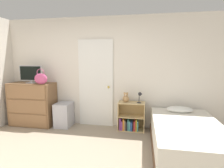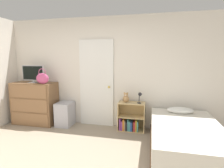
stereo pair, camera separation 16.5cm
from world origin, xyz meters
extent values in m
cube|color=silver|center=(0.00, 2.11, 1.27)|extent=(10.00, 0.06, 2.55)
cube|color=white|center=(0.01, 2.06, 1.02)|extent=(0.82, 0.04, 2.04)
sphere|color=gold|center=(0.33, 2.02, 0.95)|extent=(0.06, 0.06, 0.06)
cube|color=brown|center=(-1.51, 1.83, 0.51)|extent=(1.06, 0.47, 1.03)
cube|color=#89613E|center=(-1.51, 1.59, 0.17)|extent=(0.97, 0.01, 0.30)
cube|color=#89613E|center=(-1.51, 1.59, 0.51)|extent=(0.97, 0.01, 0.30)
cube|color=#89613E|center=(-1.51, 1.59, 0.85)|extent=(0.97, 0.01, 0.30)
cube|color=#B7B7BC|center=(-1.51, 1.83, 1.04)|extent=(0.20, 0.16, 0.02)
cylinder|color=#B7B7BC|center=(-1.51, 1.83, 1.06)|extent=(0.04, 0.04, 0.04)
cube|color=#B7B7BC|center=(-1.51, 1.83, 1.26)|extent=(0.57, 0.02, 0.36)
cube|color=black|center=(-1.51, 1.81, 1.26)|extent=(0.53, 0.01, 0.32)
ellipsoid|color=#C64C7F|center=(-1.16, 1.67, 1.15)|extent=(0.32, 0.10, 0.25)
torus|color=#C64C7F|center=(-1.16, 1.67, 1.29)|extent=(0.19, 0.01, 0.19)
cube|color=#ADADB7|center=(-0.72, 1.85, 0.28)|extent=(0.35, 0.42, 0.56)
cube|color=tan|center=(0.59, 1.91, 0.32)|extent=(0.02, 0.30, 0.64)
cube|color=tan|center=(1.16, 1.91, 0.32)|extent=(0.02, 0.30, 0.64)
cube|color=tan|center=(0.87, 1.91, 0.01)|extent=(0.55, 0.30, 0.02)
cube|color=tan|center=(0.87, 1.91, 0.32)|extent=(0.55, 0.30, 0.02)
cube|color=tan|center=(0.87, 1.91, 0.63)|extent=(0.55, 0.30, 0.02)
cube|color=tan|center=(0.87, 2.06, 0.32)|extent=(0.59, 0.01, 0.64)
cube|color=#8C3F8C|center=(0.63, 1.88, 0.15)|extent=(0.03, 0.22, 0.26)
cube|color=#8C3F8C|center=(0.67, 1.86, 0.12)|extent=(0.03, 0.19, 0.21)
cube|color=orange|center=(0.71, 1.87, 0.15)|extent=(0.03, 0.20, 0.25)
cube|color=tan|center=(0.74, 1.87, 0.13)|extent=(0.02, 0.21, 0.23)
cube|color=black|center=(0.77, 1.89, 0.12)|extent=(0.04, 0.25, 0.19)
cube|color=teal|center=(0.81, 1.86, 0.15)|extent=(0.02, 0.17, 0.26)
cube|color=teal|center=(0.84, 1.87, 0.12)|extent=(0.04, 0.21, 0.21)
cube|color=#3359B2|center=(0.88, 1.87, 0.12)|extent=(0.03, 0.20, 0.20)
cube|color=black|center=(0.91, 1.86, 0.12)|extent=(0.02, 0.17, 0.21)
cube|color=red|center=(0.95, 1.89, 0.13)|extent=(0.04, 0.24, 0.21)
cube|color=gold|center=(0.99, 1.89, 0.15)|extent=(0.02, 0.25, 0.26)
cube|color=teal|center=(1.02, 1.86, 0.13)|extent=(0.02, 0.18, 0.23)
sphere|color=tan|center=(0.74, 1.91, 0.72)|extent=(0.15, 0.15, 0.15)
sphere|color=tan|center=(0.74, 1.91, 0.81)|extent=(0.09, 0.09, 0.09)
sphere|color=silver|center=(0.74, 1.87, 0.81)|extent=(0.03, 0.03, 0.03)
sphere|color=tan|center=(0.71, 1.91, 0.85)|extent=(0.04, 0.04, 0.04)
sphere|color=tan|center=(0.78, 1.91, 0.85)|extent=(0.04, 0.04, 0.04)
cylinder|color=#262628|center=(1.04, 1.88, 0.65)|extent=(0.09, 0.09, 0.01)
cylinder|color=#262628|center=(1.04, 1.88, 0.74)|extent=(0.01, 0.01, 0.17)
sphere|color=#262628|center=(1.05, 1.87, 0.85)|extent=(0.08, 0.08, 0.08)
cube|color=brown|center=(1.87, 1.11, 0.06)|extent=(1.16, 1.91, 0.12)
cube|color=silver|center=(1.87, 1.11, 0.32)|extent=(1.13, 1.85, 0.40)
ellipsoid|color=white|center=(1.87, 1.80, 0.57)|extent=(0.52, 0.28, 0.12)
camera|label=1|loc=(1.11, -1.89, 1.61)|focal=28.00mm
camera|label=2|loc=(1.27, -1.86, 1.61)|focal=28.00mm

